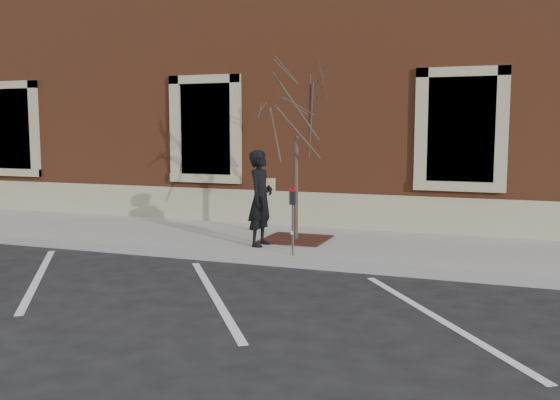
% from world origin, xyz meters
% --- Properties ---
extents(ground, '(120.00, 120.00, 0.00)m').
position_xyz_m(ground, '(0.00, 0.00, 0.00)').
color(ground, '#28282B').
rests_on(ground, ground).
extents(sidewalk_near, '(40.00, 3.50, 0.15)m').
position_xyz_m(sidewalk_near, '(0.00, 1.75, 0.07)').
color(sidewalk_near, '#ABA7A0').
rests_on(sidewalk_near, ground).
extents(curb_near, '(40.00, 0.12, 0.15)m').
position_xyz_m(curb_near, '(0.00, -0.05, 0.07)').
color(curb_near, '#9E9E99').
rests_on(curb_near, ground).
extents(parking_stripes, '(28.00, 4.40, 0.01)m').
position_xyz_m(parking_stripes, '(0.00, -2.20, 0.00)').
color(parking_stripes, silver).
rests_on(parking_stripes, ground).
extents(building_civic, '(40.00, 8.62, 8.00)m').
position_xyz_m(building_civic, '(0.00, 7.74, 4.00)').
color(building_civic, brown).
rests_on(building_civic, ground).
extents(man, '(0.48, 0.70, 1.86)m').
position_xyz_m(man, '(-0.51, 0.90, 1.08)').
color(man, black).
rests_on(man, sidewalk_near).
extents(parking_meter, '(0.11, 0.08, 1.22)m').
position_xyz_m(parking_meter, '(0.38, 0.24, 1.00)').
color(parking_meter, '#595B60').
rests_on(parking_meter, sidewalk_near).
extents(tree_grate, '(1.27, 1.27, 0.03)m').
position_xyz_m(tree_grate, '(-0.07, 1.71, 0.17)').
color(tree_grate, '#3F1C14').
rests_on(tree_grate, sidewalk_near).
extents(sapling, '(2.32, 2.32, 3.86)m').
position_xyz_m(sapling, '(-0.07, 1.71, 2.85)').
color(sapling, '#4C352E').
rests_on(sapling, sidewalk_near).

